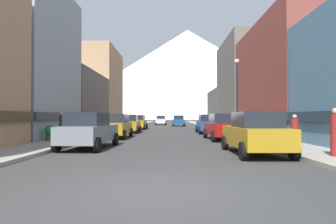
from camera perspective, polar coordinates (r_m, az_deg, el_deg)
ground_plane at (r=6.30m, az=-2.00°, el=-15.50°), size 400.00×400.00×0.00m
sidewalk_left at (r=41.63m, az=-8.49°, el=-3.00°), size 2.50×100.00×0.15m
sidewalk_right at (r=41.55m, az=8.82°, el=-3.01°), size 2.50×100.00×0.15m
storefront_left_2 at (r=32.19m, az=-20.52°, el=1.68°), size 7.88×10.74×6.27m
storefront_left_3 at (r=42.64m, az=-16.47°, el=4.29°), size 9.63×10.17×11.22m
storefront_right_1 at (r=26.89m, az=24.40°, el=5.62°), size 7.50×13.74×9.56m
storefront_right_2 at (r=40.13m, az=18.28°, el=5.05°), size 10.21×12.34×11.83m
storefront_right_3 at (r=51.04m, az=12.17°, el=0.67°), size 6.43×11.15×6.23m
car_left_0 at (r=14.62m, az=-15.67°, el=-3.58°), size 2.25×4.48×1.78m
car_left_1 at (r=21.16m, az=-10.57°, el=-2.77°), size 2.08×4.41×1.78m
car_left_2 at (r=27.84m, az=-7.88°, el=-2.34°), size 2.18×4.45×1.78m
car_left_3 at (r=35.42m, az=-6.07°, el=-2.04°), size 2.10×4.42×1.78m
car_right_0 at (r=12.38m, az=17.16°, el=-4.07°), size 2.11×4.42×1.78m
car_right_1 at (r=19.49m, az=10.99°, el=-2.93°), size 2.20×4.46×1.78m
car_right_2 at (r=26.93m, az=8.07°, el=-2.38°), size 2.08×4.41×1.78m
car_driving_0 at (r=54.37m, az=-1.44°, el=-1.66°), size 2.06×4.40×1.78m
car_driving_1 at (r=47.53m, az=2.14°, el=-1.76°), size 2.06×4.40×1.78m
trash_bin_right at (r=16.14m, az=22.73°, el=-4.20°), size 0.59×0.59×0.98m
potted_plant_0 at (r=23.83m, az=-17.25°, el=-3.05°), size 0.66×0.66×1.02m
potted_plant_1 at (r=18.48m, az=-22.68°, el=-3.76°), size 0.68×0.68×0.95m
potted_plant_2 at (r=19.70m, az=-21.17°, el=-4.00°), size 0.54×0.54×0.78m
pedestrian_0 at (r=14.93m, az=24.19°, el=-3.66°), size 0.36×0.36×1.54m
pedestrian_1 at (r=18.10m, az=-20.61°, el=-2.91°), size 0.36×0.36×1.71m
pedestrian_2 at (r=11.91m, az=30.74°, el=-3.79°), size 0.36×0.36×1.75m
streetlamp_right at (r=22.35m, az=13.73°, el=5.26°), size 0.36×0.36×5.86m
mountain_backdrop at (r=269.60m, az=3.97°, el=7.66°), size 247.71×247.71×83.71m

